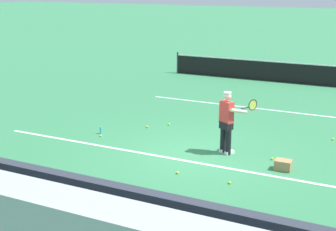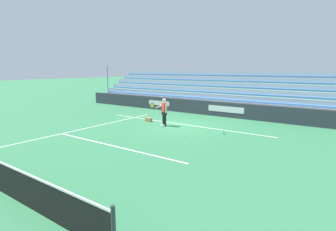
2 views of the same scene
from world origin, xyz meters
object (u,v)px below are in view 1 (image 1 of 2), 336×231
Objects in this scene: tennis_ball_on_baseline at (101,136)px; tennis_net at (285,72)px; tennis_player at (227,122)px; ball_box_cardboard at (283,165)px; tennis_ball_far_right at (169,124)px; tennis_ball_midcourt at (230,182)px; water_bottle at (101,130)px; tennis_ball_near_player at (147,127)px; tennis_ball_toward_net at (333,139)px; tennis_ball_stray_back at (272,159)px; tennis_ball_by_box at (177,173)px.

tennis_net reaches higher than tennis_ball_on_baseline.
ball_box_cardboard is at bearing -17.18° from tennis_player.
tennis_ball_far_right is 4.85m from tennis_ball_midcourt.
tennis_ball_near_player is at bearing 49.78° from water_bottle.
tennis_ball_stray_back is at bearing -117.22° from tennis_ball_toward_net.
water_bottle reaches higher than tennis_ball_stray_back.
tennis_ball_far_right is at bearing 156.90° from tennis_ball_stray_back.
water_bottle is at bearing -108.30° from tennis_net.
tennis_ball_far_right is 2.29m from water_bottle.
water_bottle is (-6.51, -2.49, 0.08)m from tennis_ball_toward_net.
tennis_ball_near_player is at bearing 141.74° from tennis_ball_midcourt.
tennis_ball_toward_net is 6.97m from water_bottle.
tennis_ball_far_right is 0.01× the size of tennis_net.
tennis_player is 4.29× the size of ball_box_cardboard.
tennis_ball_midcourt and tennis_ball_on_baseline have the same top height.
tennis_player is 2.16m from tennis_ball_by_box.
tennis_ball_toward_net is at bearing 44.29° from tennis_player.
tennis_ball_midcourt is at bearing -104.93° from tennis_ball_stray_back.
tennis_player reaches higher than tennis_net.
tennis_ball_midcourt is at bearing -47.26° from tennis_ball_far_right.
water_bottle is (-5.70, 0.44, -0.02)m from ball_box_cardboard.
ball_box_cardboard reaches higher than tennis_ball_midcourt.
tennis_ball_near_player and tennis_ball_toward_net have the same top height.
tennis_ball_midcourt is (3.79, -2.99, 0.00)m from tennis_ball_near_player.
tennis_ball_far_right is at bearing 56.19° from tennis_ball_on_baseline.
ball_box_cardboard is 3.05m from tennis_ball_toward_net.
ball_box_cardboard is at bearing -4.42° from water_bottle.
tennis_ball_by_box is 5.29m from tennis_ball_toward_net.
ball_box_cardboard is 6.06× the size of tennis_ball_on_baseline.
tennis_ball_stray_back is at bearing -79.23° from tennis_net.
ball_box_cardboard is 0.70m from tennis_ball_stray_back.
tennis_ball_by_box is at bearing -25.56° from tennis_ball_on_baseline.
tennis_ball_midcourt is at bearing -123.78° from ball_box_cardboard.
tennis_ball_stray_back is 2.67m from tennis_ball_toward_net.
tennis_ball_far_right is at bearing -171.55° from tennis_ball_toward_net.
water_bottle is (-4.03, -0.07, -0.78)m from tennis_player.
tennis_ball_far_right is (0.49, 0.58, 0.00)m from tennis_ball_near_player.
ball_box_cardboard is 4.98m from tennis_ball_near_player.
ball_box_cardboard is at bearing 31.46° from tennis_ball_by_box.
tennis_net is at bearing 102.31° from ball_box_cardboard.
water_bottle is at bearing -130.22° from tennis_ball_near_player.
tennis_net is (3.38, 10.21, 0.38)m from water_bottle.
tennis_net is (-0.07, 12.03, 0.46)m from tennis_ball_by_box.
tennis_player reaches higher than water_bottle.
tennis_ball_toward_net is at bearing 20.94° from water_bottle.
tennis_ball_midcourt is 4.89m from tennis_ball_on_baseline.
tennis_net reaches higher than tennis_ball_toward_net.
tennis_ball_stray_back is 1.00× the size of tennis_ball_far_right.
tennis_ball_on_baseline is at bearing -107.14° from tennis_net.
water_bottle is (-1.48, -1.75, 0.08)m from tennis_ball_far_right.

